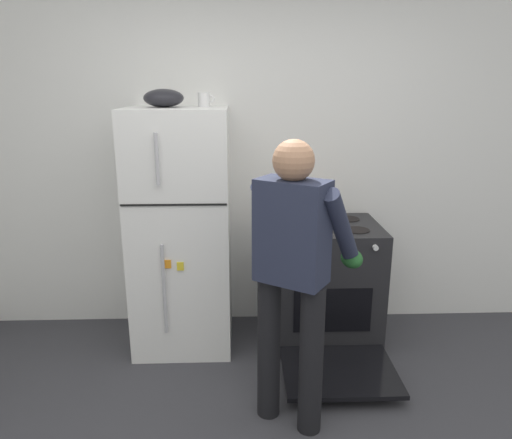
# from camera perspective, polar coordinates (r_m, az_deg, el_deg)

# --- Properties ---
(kitchen_wall_back) EXTENTS (6.00, 0.10, 2.70)m
(kitchen_wall_back) POSITION_cam_1_polar(r_m,az_deg,el_deg) (3.67, -0.36, 7.94)
(kitchen_wall_back) COLOR white
(kitchen_wall_back) RESTS_ON ground
(refrigerator) EXTENTS (0.68, 0.72, 1.71)m
(refrigerator) POSITION_cam_1_polar(r_m,az_deg,el_deg) (3.43, -8.86, -1.30)
(refrigerator) COLOR white
(refrigerator) RESTS_ON ground
(stove_range) EXTENTS (0.76, 1.21, 0.89)m
(stove_range) POSITION_cam_1_polar(r_m,az_deg,el_deg) (3.59, 8.25, -7.64)
(stove_range) COLOR black
(stove_range) RESTS_ON ground
(person_cook) EXTENTS (0.64, 0.68, 1.60)m
(person_cook) POSITION_cam_1_polar(r_m,az_deg,el_deg) (2.52, 4.59, -5.16)
(person_cook) COLOR black
(person_cook) RESTS_ON ground
(red_pot) EXTENTS (0.35, 0.25, 0.11)m
(red_pot) POSITION_cam_1_polar(r_m,az_deg,el_deg) (3.37, 6.01, 0.10)
(red_pot) COLOR orange
(red_pot) RESTS_ON stove_range
(coffee_mug) EXTENTS (0.11, 0.08, 0.10)m
(coffee_mug) POSITION_cam_1_polar(r_m,az_deg,el_deg) (3.32, -6.20, 14.05)
(coffee_mug) COLOR silver
(coffee_mug) RESTS_ON refrigerator
(mixing_bowl) EXTENTS (0.26, 0.26, 0.12)m
(mixing_bowl) POSITION_cam_1_polar(r_m,az_deg,el_deg) (3.30, -10.96, 14.05)
(mixing_bowl) COLOR black
(mixing_bowl) RESTS_ON refrigerator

